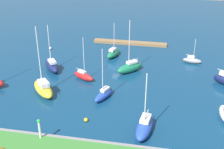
% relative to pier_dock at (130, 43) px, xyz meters
% --- Properties ---
extents(water, '(160.00, 160.00, 0.00)m').
position_rel_pier_dock_xyz_m(water, '(0.92, 16.75, -0.39)').
color(water, navy).
rests_on(water, ground).
extents(pier_dock, '(21.69, 2.06, 0.78)m').
position_rel_pier_dock_xyz_m(pier_dock, '(0.00, 0.00, 0.00)').
color(pier_dock, olive).
rests_on(pier_dock, ground).
extents(breakwater, '(55.33, 2.63, 1.04)m').
position_rel_pier_dock_xyz_m(breakwater, '(0.92, 47.89, 0.13)').
color(breakwater, gray).
rests_on(breakwater, ground).
extents(harbor_beacon, '(0.56, 0.56, 3.73)m').
position_rel_pier_dock_xyz_m(harbor_beacon, '(8.17, 47.89, 2.80)').
color(harbor_beacon, silver).
rests_on(harbor_beacon, breakwater).
extents(sailboat_green_inner_mooring, '(3.82, 6.17, 9.34)m').
position_rel_pier_dock_xyz_m(sailboat_green_inner_mooring, '(3.10, 10.36, 0.67)').
color(sailboat_green_inner_mooring, '#19724C').
rests_on(sailboat_green_inner_mooring, water).
extents(sailboat_blue_lone_north, '(3.55, 7.83, 11.63)m').
position_rel_pier_dock_xyz_m(sailboat_blue_lone_north, '(-8.21, 41.80, 0.84)').
color(sailboat_blue_lone_north, '#2347B2').
rests_on(sailboat_blue_lone_north, water).
extents(sailboat_red_west_end, '(5.70, 3.92, 10.31)m').
position_rel_pier_dock_xyz_m(sailboat_red_west_end, '(7.41, 24.66, 0.57)').
color(sailboat_red_west_end, red).
rests_on(sailboat_red_west_end, water).
extents(sailboat_gray_by_breakwater, '(4.89, 2.21, 6.69)m').
position_rel_pier_dock_xyz_m(sailboat_gray_by_breakwater, '(-17.53, 10.56, 0.42)').
color(sailboat_gray_by_breakwater, gray).
rests_on(sailboat_gray_by_breakwater, water).
extents(sailboat_yellow_far_south, '(7.46, 7.84, 14.75)m').
position_rel_pier_dock_xyz_m(sailboat_yellow_far_south, '(13.98, 32.58, 0.97)').
color(sailboat_yellow_far_south, yellow).
rests_on(sailboat_yellow_far_south, water).
extents(sailboat_green_off_beacon, '(6.70, 6.76, 13.00)m').
position_rel_pier_dock_xyz_m(sailboat_green_off_beacon, '(-2.51, 18.69, 0.85)').
color(sailboat_green_off_beacon, '#19724C').
rests_on(sailboat_green_off_beacon, water).
extents(sailboat_navy_outer_mooring, '(6.37, 7.22, 11.41)m').
position_rel_pier_dock_xyz_m(sailboat_navy_outer_mooring, '(16.41, 21.29, 0.85)').
color(sailboat_navy_outer_mooring, '#141E4C').
rests_on(sailboat_navy_outer_mooring, water).
extents(sailboat_blue_along_channel, '(3.83, 6.17, 11.13)m').
position_rel_pier_dock_xyz_m(sailboat_blue_along_channel, '(1.07, 32.02, 0.58)').
color(sailboat_blue_along_channel, '#2347B2').
rests_on(sailboat_blue_along_channel, water).
extents(mooring_buoy_white, '(0.78, 0.78, 0.78)m').
position_rel_pier_dock_xyz_m(mooring_buoy_white, '(21.78, 8.62, 0.00)').
color(mooring_buoy_white, white).
rests_on(mooring_buoy_white, water).
extents(mooring_buoy_yellow, '(0.73, 0.73, 0.73)m').
position_rel_pier_dock_xyz_m(mooring_buoy_yellow, '(2.57, 40.56, -0.02)').
color(mooring_buoy_yellow, yellow).
rests_on(mooring_buoy_yellow, water).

